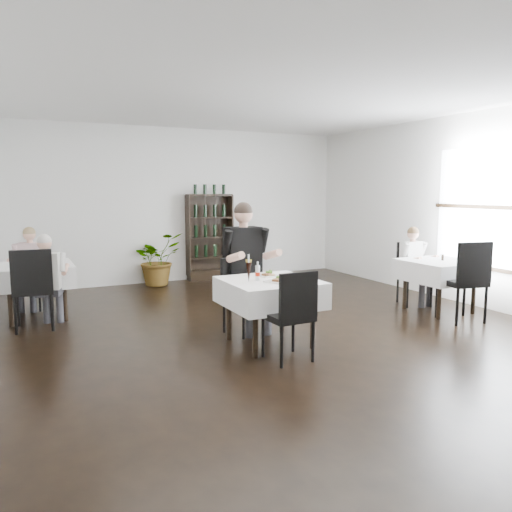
{
  "coord_description": "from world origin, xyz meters",
  "views": [
    {
      "loc": [
        -2.95,
        -5.05,
        1.81
      ],
      "look_at": [
        -0.38,
        0.2,
        1.03
      ],
      "focal_mm": 35.0,
      "sensor_mm": 36.0,
      "label": 1
    }
  ],
  "objects_px": {
    "main_table": "(270,292)",
    "diner_main": "(246,257)",
    "wine_shelf": "(210,238)",
    "potted_tree": "(157,259)"
  },
  "relations": [
    {
      "from": "main_table",
      "to": "diner_main",
      "type": "height_order",
      "value": "diner_main"
    },
    {
      "from": "diner_main",
      "to": "potted_tree",
      "type": "bearing_deg",
      "value": 93.66
    },
    {
      "from": "main_table",
      "to": "wine_shelf",
      "type": "bearing_deg",
      "value": 78.22
    },
    {
      "from": "potted_tree",
      "to": "main_table",
      "type": "bearing_deg",
      "value": -87.09
    },
    {
      "from": "wine_shelf",
      "to": "main_table",
      "type": "distance_m",
      "value": 4.41
    },
    {
      "from": "potted_tree",
      "to": "diner_main",
      "type": "height_order",
      "value": "diner_main"
    },
    {
      "from": "main_table",
      "to": "potted_tree",
      "type": "height_order",
      "value": "potted_tree"
    },
    {
      "from": "wine_shelf",
      "to": "diner_main",
      "type": "distance_m",
      "value": 3.75
    },
    {
      "from": "diner_main",
      "to": "wine_shelf",
      "type": "bearing_deg",
      "value": 76.3
    },
    {
      "from": "wine_shelf",
      "to": "main_table",
      "type": "relative_size",
      "value": 1.7
    }
  ]
}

